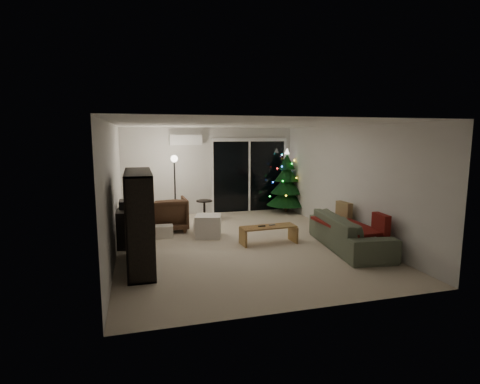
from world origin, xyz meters
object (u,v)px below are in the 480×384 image
object	(u,v)px
bookshelf	(127,221)
christmas_tree	(287,181)
media_cabinet	(130,225)
armchair	(168,214)
coffee_table	(268,235)
sofa	(349,232)

from	to	relation	value
bookshelf	christmas_tree	world-z (taller)	christmas_tree
media_cabinet	armchair	bearing A→B (deg)	54.99
media_cabinet	bookshelf	bearing A→B (deg)	-78.17
media_cabinet	christmas_tree	world-z (taller)	christmas_tree
coffee_table	christmas_tree	bearing A→B (deg)	57.71
bookshelf	coffee_table	distance (m)	3.00
bookshelf	coffee_table	world-z (taller)	bookshelf
bookshelf	armchair	distance (m)	2.63
media_cabinet	coffee_table	distance (m)	2.97
media_cabinet	armchair	xyz separation A→B (m)	(0.88, 0.82, 0.03)
bookshelf	sofa	size ratio (longest dim) A/B	0.73
bookshelf	sofa	xyz separation A→B (m)	(4.30, 0.00, -0.50)
sofa	media_cabinet	bearing A→B (deg)	76.37
armchair	sofa	bearing A→B (deg)	142.62
armchair	christmas_tree	distance (m)	3.87
coffee_table	sofa	bearing A→B (deg)	-30.84
coffee_table	bookshelf	bearing A→B (deg)	-168.59
bookshelf	armchair	xyz separation A→B (m)	(0.88, 2.44, -0.43)
sofa	christmas_tree	world-z (taller)	christmas_tree
coffee_table	christmas_tree	distance (m)	3.50
bookshelf	media_cabinet	distance (m)	1.68
armchair	sofa	distance (m)	4.20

